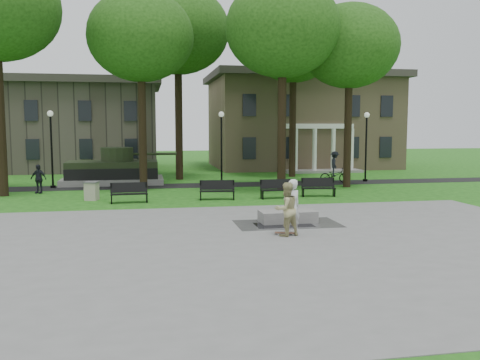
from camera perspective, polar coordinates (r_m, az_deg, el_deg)
The scene contains 26 objects.
ground at distance 21.09m, azimuth 1.47°, elevation -4.26°, with size 120.00×120.00×0.00m, color #195113.
plaza at distance 16.33m, azimuth 5.13°, elevation -7.28°, with size 22.00×16.00×0.02m, color gray.
footpath at distance 32.80m, azimuth -2.86°, elevation -0.57°, with size 44.00×2.60×0.01m, color black.
building_right at distance 48.46m, azimuth 6.74°, elevation 6.66°, with size 17.00×12.00×8.60m.
building_left at distance 47.28m, azimuth -18.70°, elevation 5.50°, with size 15.00×10.00×7.20m, color #4C443D.
tree_1 at distance 31.24m, azimuth -11.09°, elevation 15.48°, with size 6.20×6.20×11.63m.
tree_2 at distance 30.36m, azimuth 4.81°, elevation 16.54°, with size 6.60×6.60×12.16m.
tree_3 at distance 32.60m, azimuth 12.22°, elevation 14.41°, with size 6.00×6.00×11.19m.
tree_4 at distance 36.98m, azimuth -7.01°, elevation 16.30°, with size 7.20×7.20×13.50m.
tree_5 at distance 38.81m, azimuth 6.02°, elevation 14.74°, with size 6.40×6.40×12.44m.
lamp_left at distance 33.11m, azimuth -20.42°, elevation 3.96°, with size 0.36×0.36×4.73m.
lamp_mid at distance 32.97m, azimuth -2.09°, elevation 4.33°, with size 0.36×0.36×4.73m.
lamp_right at distance 35.82m, azimuth 13.99°, elevation 4.29°, with size 0.36×0.36×4.73m.
tank_monument at distance 34.49m, azimuth -14.01°, elevation 1.01°, with size 7.45×3.40×2.40m.
puddle at distance 19.53m, azimuth 4.95°, elevation -5.04°, with size 2.20×1.20×0.00m, color black.
concrete_block at distance 20.08m, azimuth 5.37°, elevation -4.09°, with size 2.20×1.00×0.45m, color gray.
skateboard at distance 17.80m, azimuth 5.19°, elevation -6.02°, with size 0.78×0.20×0.07m, color brown.
skateboarder at distance 17.84m, azimuth 5.83°, elevation -2.98°, with size 0.70×0.46×1.92m, color silver.
friend_watching at distance 17.45m, azimuth 5.21°, elevation -3.29°, with size 0.90×0.70×1.85m, color tan.
pedestrian_walker at distance 30.83m, azimuth -21.69°, elevation 0.12°, with size 0.96×0.40×1.64m, color black.
cyclist at distance 34.73m, azimuth 10.58°, elevation 1.13°, with size 2.01×1.21×2.12m.
park_bench_0 at distance 25.70m, azimuth -12.34°, elevation -1.36°, with size 1.82×0.63×1.00m.
park_bench_1 at distance 26.23m, azimuth -2.61°, elevation -1.08°, with size 1.84×0.75×1.00m.
park_bench_2 at distance 26.75m, azimuth 4.20°, elevation -0.95°, with size 1.81×0.57×1.00m.
park_bench_3 at distance 27.77m, azimuth 8.75°, elevation -0.75°, with size 1.84×0.77×1.00m.
trash_bin at distance 27.09m, azimuth -16.32°, elevation -1.17°, with size 0.80×0.80×0.96m.
Camera 1 is at (-4.30, -20.30, 3.76)m, focal length 38.00 mm.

